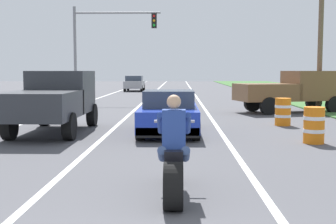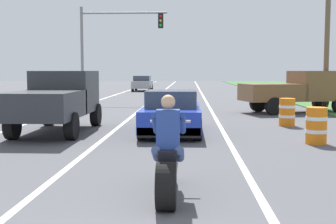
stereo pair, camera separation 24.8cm
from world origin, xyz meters
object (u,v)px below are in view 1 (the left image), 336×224
object	(u,v)px
motorcycle_with_rider	(174,161)
sports_car_blue	(169,113)
construction_barrel_nearest	(314,125)
distant_car_far_ahead	(134,83)
pickup_truck_right_shoulder_brown	(292,89)
construction_barrel_mid	(283,112)
pickup_truck_left_lane_dark_grey	(54,98)
traffic_light_mast_near	(102,38)

from	to	relation	value
motorcycle_with_rider	sports_car_blue	world-z (taller)	motorcycle_with_rider
construction_barrel_nearest	distant_car_far_ahead	size ratio (longest dim) A/B	0.25
pickup_truck_right_shoulder_brown	construction_barrel_mid	xyz separation A→B (m)	(-1.61, -5.18, -0.60)
sports_car_blue	pickup_truck_right_shoulder_brown	bearing A→B (deg)	51.55
pickup_truck_left_lane_dark_grey	distant_car_far_ahead	distance (m)	29.39
construction_barrel_nearest	distant_car_far_ahead	bearing A→B (deg)	104.35
motorcycle_with_rider	distant_car_far_ahead	size ratio (longest dim) A/B	0.55
sports_car_blue	distant_car_far_ahead	size ratio (longest dim) A/B	1.08
pickup_truck_left_lane_dark_grey	pickup_truck_right_shoulder_brown	xyz separation A→B (m)	(9.39, 7.16, 0.00)
construction_barrel_nearest	sports_car_blue	bearing A→B (deg)	153.70
pickup_truck_left_lane_dark_grey	traffic_light_mast_near	bearing A→B (deg)	93.29
pickup_truck_right_shoulder_brown	construction_barrel_nearest	world-z (taller)	pickup_truck_right_shoulder_brown
traffic_light_mast_near	construction_barrel_mid	size ratio (longest dim) A/B	6.00
motorcycle_with_rider	construction_barrel_mid	xyz separation A→B (m)	(3.86, 9.35, -0.09)
construction_barrel_nearest	distant_car_far_ahead	distance (m)	32.39
traffic_light_mast_near	distant_car_far_ahead	world-z (taller)	traffic_light_mast_near
motorcycle_with_rider	construction_barrel_nearest	size ratio (longest dim) A/B	2.21
pickup_truck_left_lane_dark_grey	motorcycle_with_rider	bearing A→B (deg)	-61.97
traffic_light_mast_near	distant_car_far_ahead	xyz separation A→B (m)	(0.48, 15.35, -3.28)
pickup_truck_right_shoulder_brown	construction_barrel_nearest	distance (m)	9.34
distant_car_far_ahead	sports_car_blue	bearing A→B (deg)	-82.22
motorcycle_with_rider	distant_car_far_ahead	xyz separation A→B (m)	(-4.24, 36.75, 0.18)
sports_car_blue	pickup_truck_left_lane_dark_grey	bearing A→B (deg)	179.71
pickup_truck_left_lane_dark_grey	distant_car_far_ahead	size ratio (longest dim) A/B	1.20
construction_barrel_mid	motorcycle_with_rider	bearing A→B (deg)	-112.45
motorcycle_with_rider	construction_barrel_mid	bearing A→B (deg)	67.55
construction_barrel_nearest	construction_barrel_mid	world-z (taller)	same
construction_barrel_nearest	construction_barrel_mid	xyz separation A→B (m)	(0.08, 3.98, 0.00)
traffic_light_mast_near	construction_barrel_mid	world-z (taller)	traffic_light_mast_near
traffic_light_mast_near	construction_barrel_mid	xyz separation A→B (m)	(8.59, -12.05, -3.55)
traffic_light_mast_near	construction_barrel_nearest	size ratio (longest dim) A/B	6.00
motorcycle_with_rider	traffic_light_mast_near	world-z (taller)	traffic_light_mast_near
sports_car_blue	construction_barrel_nearest	world-z (taller)	sports_car_blue
sports_car_blue	construction_barrel_mid	size ratio (longest dim) A/B	4.30
traffic_light_mast_near	pickup_truck_right_shoulder_brown	bearing A→B (deg)	-33.96
traffic_light_mast_near	distant_car_far_ahead	bearing A→B (deg)	88.20
sports_car_blue	construction_barrel_mid	bearing A→B (deg)	26.06
motorcycle_with_rider	sports_car_blue	size ratio (longest dim) A/B	0.51
pickup_truck_left_lane_dark_grey	traffic_light_mast_near	size ratio (longest dim) A/B	0.80
pickup_truck_left_lane_dark_grey	distant_car_far_ahead	bearing A→B (deg)	90.63
pickup_truck_right_shoulder_brown	motorcycle_with_rider	bearing A→B (deg)	-110.64
sports_car_blue	distant_car_far_ahead	world-z (taller)	distant_car_far_ahead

